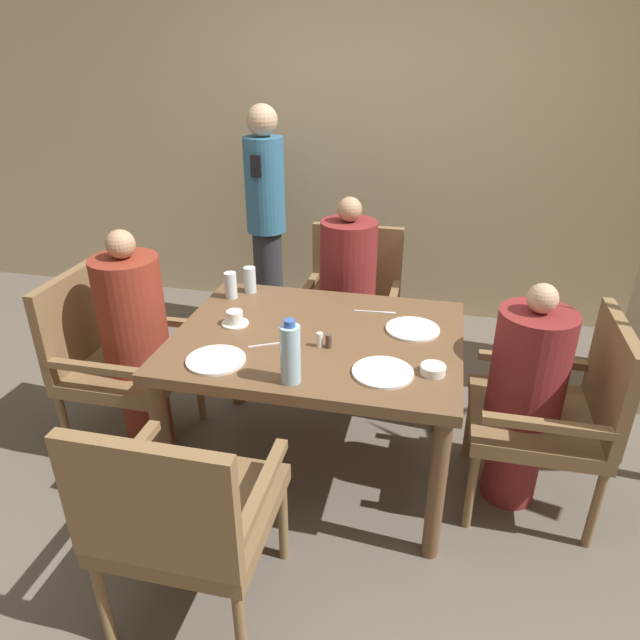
# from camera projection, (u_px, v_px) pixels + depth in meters

# --- Properties ---
(ground_plane) EXTENTS (16.00, 16.00, 0.00)m
(ground_plane) POSITION_uv_depth(u_px,v_px,m) (318.00, 464.00, 2.89)
(ground_plane) COLOR #60564C
(wall_back) EXTENTS (8.00, 0.06, 2.80)m
(wall_back) POSITION_uv_depth(u_px,v_px,m) (381.00, 125.00, 4.02)
(wall_back) COLOR #C6B289
(wall_back) RESTS_ON ground_plane
(dining_table) EXTENTS (1.28, 1.00, 0.74)m
(dining_table) POSITION_uv_depth(u_px,v_px,m) (318.00, 352.00, 2.61)
(dining_table) COLOR brown
(dining_table) RESTS_ON ground_plane
(chair_left_side) EXTENTS (0.56, 0.56, 0.93)m
(chair_left_side) POSITION_uv_depth(u_px,v_px,m) (112.00, 354.00, 2.88)
(chair_left_side) COLOR brown
(chair_left_side) RESTS_ON ground_plane
(diner_in_left_chair) EXTENTS (0.32, 0.32, 1.17)m
(diner_in_left_chair) POSITION_uv_depth(u_px,v_px,m) (136.00, 341.00, 2.81)
(diner_in_left_chair) COLOR maroon
(diner_in_left_chair) RESTS_ON ground_plane
(chair_far_side) EXTENTS (0.56, 0.56, 0.93)m
(chair_far_side) POSITION_uv_depth(u_px,v_px,m) (352.00, 300.00, 3.48)
(chair_far_side) COLOR brown
(chair_far_side) RESTS_ON ground_plane
(diner_in_far_chair) EXTENTS (0.32, 0.32, 1.18)m
(diner_in_far_chair) POSITION_uv_depth(u_px,v_px,m) (348.00, 295.00, 3.31)
(diner_in_far_chair) COLOR maroon
(diner_in_far_chair) RESTS_ON ground_plane
(chair_right_side) EXTENTS (0.56, 0.56, 0.93)m
(chair_right_side) POSITION_uv_depth(u_px,v_px,m) (558.00, 407.00, 2.46)
(chair_right_side) COLOR brown
(chair_right_side) RESTS_ON ground_plane
(diner_in_right_chair) EXTENTS (0.32, 0.32, 1.07)m
(diner_in_right_chair) POSITION_uv_depth(u_px,v_px,m) (524.00, 395.00, 2.47)
(diner_in_right_chair) COLOR maroon
(diner_in_right_chair) RESTS_ON ground_plane
(chair_near_corner) EXTENTS (0.56, 0.56, 0.93)m
(chair_near_corner) POSITION_uv_depth(u_px,v_px,m) (181.00, 513.00, 1.91)
(chair_near_corner) COLOR brown
(chair_near_corner) RESTS_ON ground_plane
(standing_host) EXTENTS (0.27, 0.30, 1.58)m
(standing_host) POSITION_uv_depth(u_px,v_px,m) (266.00, 216.00, 3.93)
(standing_host) COLOR #2D2D33
(standing_host) RESTS_ON ground_plane
(plate_main_left) EXTENTS (0.25, 0.25, 0.01)m
(plate_main_left) POSITION_uv_depth(u_px,v_px,m) (383.00, 372.00, 2.26)
(plate_main_left) COLOR white
(plate_main_left) RESTS_ON dining_table
(plate_main_right) EXTENTS (0.25, 0.25, 0.01)m
(plate_main_right) POSITION_uv_depth(u_px,v_px,m) (413.00, 329.00, 2.60)
(plate_main_right) COLOR white
(plate_main_right) RESTS_ON dining_table
(plate_dessert_center) EXTENTS (0.25, 0.25, 0.01)m
(plate_dessert_center) POSITION_uv_depth(u_px,v_px,m) (216.00, 360.00, 2.35)
(plate_dessert_center) COLOR white
(plate_dessert_center) RESTS_ON dining_table
(teacup_with_saucer) EXTENTS (0.13, 0.13, 0.07)m
(teacup_with_saucer) POSITION_uv_depth(u_px,v_px,m) (235.00, 319.00, 2.65)
(teacup_with_saucer) COLOR white
(teacup_with_saucer) RESTS_ON dining_table
(bowl_small) EXTENTS (0.10, 0.10, 0.04)m
(bowl_small) POSITION_uv_depth(u_px,v_px,m) (433.00, 370.00, 2.26)
(bowl_small) COLOR white
(bowl_small) RESTS_ON dining_table
(water_bottle) EXTENTS (0.08, 0.08, 0.26)m
(water_bottle) POSITION_uv_depth(u_px,v_px,m) (290.00, 353.00, 2.16)
(water_bottle) COLOR #A3C6DB
(water_bottle) RESTS_ON dining_table
(glass_tall_near) EXTENTS (0.06, 0.06, 0.14)m
(glass_tall_near) POSITION_uv_depth(u_px,v_px,m) (231.00, 285.00, 2.91)
(glass_tall_near) COLOR silver
(glass_tall_near) RESTS_ON dining_table
(glass_tall_mid) EXTENTS (0.06, 0.06, 0.14)m
(glass_tall_mid) POSITION_uv_depth(u_px,v_px,m) (250.00, 280.00, 2.98)
(glass_tall_mid) COLOR silver
(glass_tall_mid) RESTS_ON dining_table
(salt_shaker) EXTENTS (0.03, 0.03, 0.07)m
(salt_shaker) POSITION_uv_depth(u_px,v_px,m) (320.00, 340.00, 2.45)
(salt_shaker) COLOR white
(salt_shaker) RESTS_ON dining_table
(pepper_shaker) EXTENTS (0.03, 0.03, 0.06)m
(pepper_shaker) POSITION_uv_depth(u_px,v_px,m) (329.00, 341.00, 2.45)
(pepper_shaker) COLOR #4C3D2D
(pepper_shaker) RESTS_ON dining_table
(fork_beside_plate) EXTENTS (0.18, 0.10, 0.00)m
(fork_beside_plate) POSITION_uv_depth(u_px,v_px,m) (275.00, 344.00, 2.49)
(fork_beside_plate) COLOR silver
(fork_beside_plate) RESTS_ON dining_table
(knife_beside_plate) EXTENTS (0.20, 0.03, 0.00)m
(knife_beside_plate) POSITION_uv_depth(u_px,v_px,m) (377.00, 312.00, 2.78)
(knife_beside_plate) COLOR silver
(knife_beside_plate) RESTS_ON dining_table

